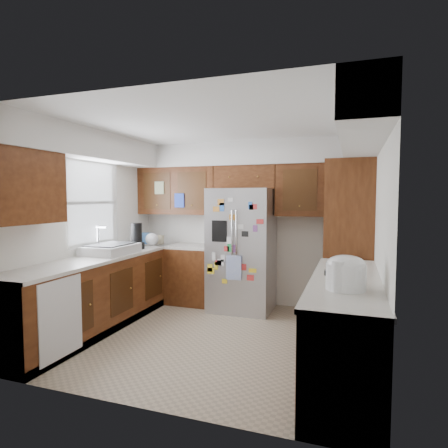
% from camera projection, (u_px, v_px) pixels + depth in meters
% --- Properties ---
extents(floor, '(3.60, 3.60, 0.00)m').
position_uv_depth(floor, '(213.00, 337.00, 4.47)').
color(floor, tan).
rests_on(floor, ground).
extents(room_shell, '(3.64, 3.24, 2.52)m').
position_uv_depth(room_shell, '(215.00, 185.00, 4.72)').
color(room_shell, white).
rests_on(room_shell, ground).
extents(left_counter_run, '(1.36, 3.20, 0.92)m').
position_uv_depth(left_counter_run, '(117.00, 292.00, 4.90)').
color(left_counter_run, '#3E1B0B').
rests_on(left_counter_run, ground).
extents(right_counter_run, '(0.63, 2.25, 0.92)m').
position_uv_depth(right_counter_run, '(345.00, 331.00, 3.50)').
color(right_counter_run, '#3E1B0B').
rests_on(right_counter_run, ground).
extents(pantry, '(0.60, 0.90, 2.15)m').
position_uv_depth(pantry, '(349.00, 242.00, 4.99)').
color(pantry, '#3E1B0B').
rests_on(pantry, ground).
extents(fridge, '(0.90, 0.79, 1.80)m').
position_uv_depth(fridge, '(242.00, 250.00, 5.54)').
color(fridge, '#AFAFB5').
rests_on(fridge, ground).
extents(bridge_cabinet, '(0.96, 0.34, 0.35)m').
position_uv_depth(bridge_cabinet, '(246.00, 177.00, 5.68)').
color(bridge_cabinet, '#3E1B0B').
rests_on(bridge_cabinet, fridge).
extents(fridge_top_items, '(0.60, 0.30, 0.27)m').
position_uv_depth(fridge_top_items, '(241.00, 158.00, 5.66)').
color(fridge_top_items, '#1E42BB').
rests_on(fridge_top_items, bridge_cabinet).
extents(sink_assembly, '(0.52, 0.70, 0.37)m').
position_uv_depth(sink_assembly, '(111.00, 249.00, 4.98)').
color(sink_assembly, silver).
rests_on(sink_assembly, left_counter_run).
extents(left_counter_clutter, '(0.39, 0.89, 0.38)m').
position_uv_depth(left_counter_clutter, '(143.00, 239.00, 5.66)').
color(left_counter_clutter, black).
rests_on(left_counter_clutter, left_counter_run).
extents(rice_cooker, '(0.33, 0.32, 0.28)m').
position_uv_depth(rice_cooker, '(346.00, 272.00, 3.04)').
color(rice_cooker, white).
rests_on(rice_cooker, right_counter_run).
extents(paper_towel, '(0.11, 0.11, 0.25)m').
position_uv_depth(paper_towel, '(339.00, 276.00, 2.96)').
color(paper_towel, white).
rests_on(paper_towel, right_counter_run).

